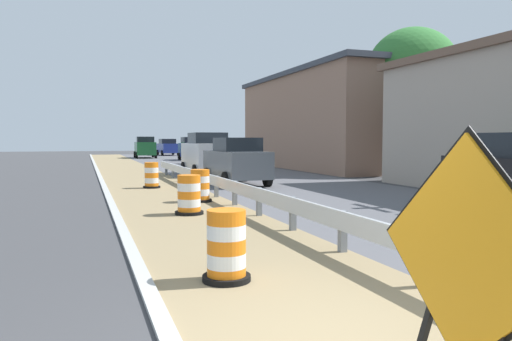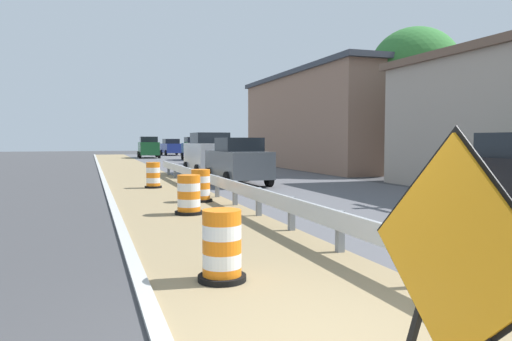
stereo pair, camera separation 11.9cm
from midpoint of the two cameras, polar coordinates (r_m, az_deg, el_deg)
name	(u,v)px [view 1 (the left image)]	position (r m, az deg, el deg)	size (l,w,h in m)	color
guardrail_median	(419,247)	(6.59, 17.95, -8.48)	(0.18, 43.51, 0.71)	silver
warning_sign_diamond	(464,262)	(3.61, 22.15, -9.82)	(0.13, 1.68, 1.98)	black
traffic_barrel_nearest	(226,249)	(6.59, -3.97, -9.12)	(0.65, 0.65, 0.95)	orange
traffic_barrel_close	(189,197)	(12.45, -8.05, -3.03)	(0.72, 0.72, 0.99)	orange
traffic_barrel_mid	(200,187)	(14.91, -6.74, -1.95)	(0.71, 0.71, 0.98)	orange
traffic_barrel_far	(152,177)	(19.42, -12.21, -0.69)	(0.66, 0.66, 1.00)	orange
car_lead_near_lane	(236,161)	(20.54, -2.48, 1.10)	(2.03, 4.27, 1.96)	#4C5156
car_lead_far_lane	(207,154)	(26.27, -5.88, 1.94)	(2.11, 4.59, 2.24)	silver
car_mid_far_lane	(168,147)	(59.30, -10.28, 2.70)	(2.21, 4.70, 1.96)	navy
car_trailing_far_lane	(145,147)	(51.35, -12.83, 2.64)	(2.23, 4.61, 2.17)	#195128
car_distant_a	(191,149)	(45.20, -7.58, 2.54)	(1.99, 4.03, 2.10)	navy
roadside_shop_far	(339,121)	(33.52, 9.49, 5.69)	(8.34, 16.63, 6.22)	#93705B
tree_roadside	(412,68)	(27.84, 17.56, 11.29)	(4.65, 4.65, 7.79)	brown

